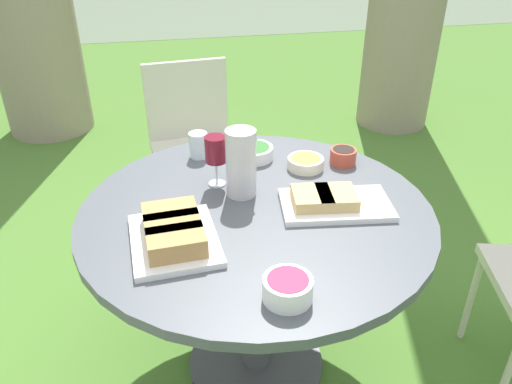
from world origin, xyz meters
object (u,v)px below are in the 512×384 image
dining_table (256,239)px  chair_far_back (193,135)px  wine_glass (216,151)px  water_pitcher (241,163)px

dining_table → chair_far_back: bearing=95.8°
wine_glass → water_pitcher: bearing=-47.8°
dining_table → wine_glass: wine_glass is taller
water_pitcher → wine_glass: water_pitcher is taller
dining_table → wine_glass: 0.33m
water_pitcher → chair_far_back: bearing=94.7°
water_pitcher → wine_glass: (-0.07, 0.08, 0.01)m
chair_far_back → wine_glass: wine_glass is taller
chair_far_back → wine_glass: 0.99m
chair_far_back → water_pitcher: (0.08, -1.01, 0.33)m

